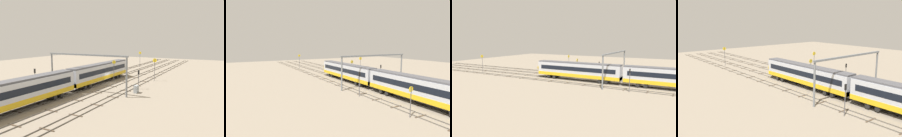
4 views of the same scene
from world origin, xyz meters
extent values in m
plane|color=gray|center=(0.00, 0.00, 0.00)|extent=(149.51, 149.51, 0.00)
cube|color=#59544C|center=(0.00, -7.62, 0.08)|extent=(133.51, 0.07, 0.16)
cube|color=#59544C|center=(0.00, -6.19, 0.08)|extent=(133.51, 0.07, 0.16)
cube|color=#473828|center=(-29.02, -6.91, 0.04)|extent=(0.24, 2.40, 0.08)
cube|color=#473828|center=(-23.22, -6.91, 0.04)|extent=(0.24, 2.40, 0.08)
cube|color=#473828|center=(-17.41, -6.91, 0.04)|extent=(0.24, 2.40, 0.08)
cube|color=#473828|center=(-11.61, -6.91, 0.04)|extent=(0.24, 2.40, 0.08)
cube|color=#473828|center=(-5.80, -6.91, 0.04)|extent=(0.24, 2.40, 0.08)
cube|color=#473828|center=(0.00, -6.91, 0.04)|extent=(0.24, 2.40, 0.08)
cube|color=#473828|center=(5.80, -6.91, 0.04)|extent=(0.24, 2.40, 0.08)
cube|color=#473828|center=(11.61, -6.91, 0.04)|extent=(0.24, 2.40, 0.08)
cube|color=#473828|center=(17.41, -6.91, 0.04)|extent=(0.24, 2.40, 0.08)
cube|color=#473828|center=(23.22, -6.91, 0.04)|extent=(0.24, 2.40, 0.08)
cube|color=#473828|center=(29.02, -6.91, 0.04)|extent=(0.24, 2.40, 0.08)
cube|color=#473828|center=(34.83, -6.91, 0.04)|extent=(0.24, 2.40, 0.08)
cube|color=#473828|center=(40.63, -6.91, 0.04)|extent=(0.24, 2.40, 0.08)
cube|color=#473828|center=(46.44, -6.91, 0.04)|extent=(0.24, 2.40, 0.08)
cube|color=#473828|center=(52.24, -6.91, 0.04)|extent=(0.24, 2.40, 0.08)
cube|color=#473828|center=(58.05, -6.91, 0.04)|extent=(0.24, 2.40, 0.08)
cube|color=#473828|center=(63.85, -6.91, 0.04)|extent=(0.24, 2.40, 0.08)
cube|color=#59544C|center=(0.00, -3.02, 0.08)|extent=(133.51, 0.07, 0.16)
cube|color=#59544C|center=(0.00, -1.58, 0.08)|extent=(133.51, 0.07, 0.16)
cube|color=#473828|center=(-30.04, -2.30, 0.04)|extent=(0.24, 2.40, 0.08)
cube|color=#473828|center=(-23.36, -2.30, 0.04)|extent=(0.24, 2.40, 0.08)
cube|color=#473828|center=(-16.69, -2.30, 0.04)|extent=(0.24, 2.40, 0.08)
cube|color=#473828|center=(-10.01, -2.30, 0.04)|extent=(0.24, 2.40, 0.08)
cube|color=#473828|center=(-3.34, -2.30, 0.04)|extent=(0.24, 2.40, 0.08)
cube|color=#473828|center=(3.34, -2.30, 0.04)|extent=(0.24, 2.40, 0.08)
cube|color=#473828|center=(10.01, -2.30, 0.04)|extent=(0.24, 2.40, 0.08)
cube|color=#473828|center=(16.69, -2.30, 0.04)|extent=(0.24, 2.40, 0.08)
cube|color=#473828|center=(23.36, -2.30, 0.04)|extent=(0.24, 2.40, 0.08)
cube|color=#473828|center=(30.04, -2.30, 0.04)|extent=(0.24, 2.40, 0.08)
cube|color=#473828|center=(36.71, -2.30, 0.04)|extent=(0.24, 2.40, 0.08)
cube|color=#473828|center=(43.39, -2.30, 0.04)|extent=(0.24, 2.40, 0.08)
cube|color=#473828|center=(50.06, -2.30, 0.04)|extent=(0.24, 2.40, 0.08)
cube|color=#473828|center=(56.74, -2.30, 0.04)|extent=(0.24, 2.40, 0.08)
cube|color=#473828|center=(63.42, -2.30, 0.04)|extent=(0.24, 2.40, 0.08)
cube|color=#59544C|center=(0.00, 1.58, 0.08)|extent=(133.51, 0.07, 0.16)
cube|color=#59544C|center=(0.00, 3.02, 0.08)|extent=(133.51, 0.07, 0.16)
cube|color=#473828|center=(-26.22, 2.30, 0.04)|extent=(0.24, 2.40, 0.08)
cube|color=#473828|center=(-21.46, 2.30, 0.04)|extent=(0.24, 2.40, 0.08)
cube|color=#473828|center=(-16.69, 2.30, 0.04)|extent=(0.24, 2.40, 0.08)
cube|color=#473828|center=(-11.92, 2.30, 0.04)|extent=(0.24, 2.40, 0.08)
cube|color=#473828|center=(-7.15, 2.30, 0.04)|extent=(0.24, 2.40, 0.08)
cube|color=#473828|center=(-2.38, 2.30, 0.04)|extent=(0.24, 2.40, 0.08)
cube|color=#473828|center=(2.38, 2.30, 0.04)|extent=(0.24, 2.40, 0.08)
cube|color=#473828|center=(7.15, 2.30, 0.04)|extent=(0.24, 2.40, 0.08)
cube|color=#473828|center=(11.92, 2.30, 0.04)|extent=(0.24, 2.40, 0.08)
cube|color=#473828|center=(16.69, 2.30, 0.04)|extent=(0.24, 2.40, 0.08)
cube|color=#473828|center=(21.46, 2.30, 0.04)|extent=(0.24, 2.40, 0.08)
cube|color=#473828|center=(26.22, 2.30, 0.04)|extent=(0.24, 2.40, 0.08)
cube|color=#473828|center=(30.99, 2.30, 0.04)|extent=(0.24, 2.40, 0.08)
cube|color=#473828|center=(35.76, 2.30, 0.04)|extent=(0.24, 2.40, 0.08)
cube|color=#473828|center=(40.53, 2.30, 0.04)|extent=(0.24, 2.40, 0.08)
cube|color=#473828|center=(45.30, 2.30, 0.04)|extent=(0.24, 2.40, 0.08)
cube|color=#473828|center=(50.06, 2.30, 0.04)|extent=(0.24, 2.40, 0.08)
cube|color=#473828|center=(54.83, 2.30, 0.04)|extent=(0.24, 2.40, 0.08)
cube|color=#473828|center=(59.60, 2.30, 0.04)|extent=(0.24, 2.40, 0.08)
cube|color=#473828|center=(64.37, 2.30, 0.04)|extent=(0.24, 2.40, 0.08)
cube|color=#59544C|center=(0.00, 6.19, 0.08)|extent=(133.51, 0.07, 0.16)
cube|color=#59544C|center=(0.00, 7.62, 0.08)|extent=(133.51, 0.07, 0.16)
cube|color=#473828|center=(-24.72, 6.91, 0.04)|extent=(0.24, 2.40, 0.08)
cube|color=#473828|center=(-19.78, 6.91, 0.04)|extent=(0.24, 2.40, 0.08)
cube|color=#473828|center=(-14.83, 6.91, 0.04)|extent=(0.24, 2.40, 0.08)
cube|color=#473828|center=(-9.89, 6.91, 0.04)|extent=(0.24, 2.40, 0.08)
cube|color=#473828|center=(-4.94, 6.91, 0.04)|extent=(0.24, 2.40, 0.08)
cube|color=#473828|center=(0.00, 6.91, 0.04)|extent=(0.24, 2.40, 0.08)
cube|color=#473828|center=(4.94, 6.91, 0.04)|extent=(0.24, 2.40, 0.08)
cube|color=#473828|center=(9.89, 6.91, 0.04)|extent=(0.24, 2.40, 0.08)
cube|color=#473828|center=(14.83, 6.91, 0.04)|extent=(0.24, 2.40, 0.08)
cube|color=#473828|center=(19.78, 6.91, 0.04)|extent=(0.24, 2.40, 0.08)
cube|color=#473828|center=(24.72, 6.91, 0.04)|extent=(0.24, 2.40, 0.08)
cube|color=#473828|center=(29.67, 6.91, 0.04)|extent=(0.24, 2.40, 0.08)
cube|color=#473828|center=(34.61, 6.91, 0.04)|extent=(0.24, 2.40, 0.08)
cube|color=#473828|center=(39.56, 6.91, 0.04)|extent=(0.24, 2.40, 0.08)
cube|color=#473828|center=(44.50, 6.91, 0.04)|extent=(0.24, 2.40, 0.08)
cube|color=#473828|center=(49.45, 6.91, 0.04)|extent=(0.24, 2.40, 0.08)
cube|color=#473828|center=(54.39, 6.91, 0.04)|extent=(0.24, 2.40, 0.08)
cube|color=#473828|center=(59.34, 6.91, 0.04)|extent=(0.24, 2.40, 0.08)
cube|color=#473828|center=(64.28, 6.91, 0.04)|extent=(0.24, 2.40, 0.08)
cube|color=#B7BCC6|center=(-0.75, 2.30, 2.86)|extent=(24.00, 2.90, 3.60)
cube|color=gold|center=(-0.75, 2.30, 1.51)|extent=(24.00, 2.94, 0.90)
cube|color=#4C4C51|center=(-0.75, 2.30, 4.81)|extent=(24.00, 2.50, 0.30)
cube|color=black|center=(-0.75, 0.84, 3.29)|extent=(22.00, 0.04, 1.10)
cube|color=black|center=(-0.75, 3.76, 3.29)|extent=(22.00, 0.04, 1.10)
cylinder|color=black|center=(-9.33, 2.30, 0.61)|extent=(0.90, 2.70, 0.90)
cylinder|color=black|center=(-7.53, 2.30, 0.61)|extent=(0.90, 2.70, 0.90)
cylinder|color=black|center=(6.03, 2.30, 0.61)|extent=(0.90, 2.70, 0.90)
cylinder|color=black|center=(7.83, 2.30, 0.61)|extent=(0.90, 2.70, 0.90)
cube|color=#B7BCC6|center=(-25.55, 2.30, 2.86)|extent=(24.00, 2.90, 3.60)
cube|color=gold|center=(-25.55, 2.30, 1.51)|extent=(24.00, 2.94, 0.90)
cube|color=#4C4C51|center=(-25.55, 2.30, 4.81)|extent=(24.00, 2.50, 0.30)
cube|color=black|center=(-25.55, 0.84, 3.29)|extent=(22.00, 0.04, 1.10)
cube|color=black|center=(-25.55, 3.76, 3.29)|extent=(22.00, 0.04, 1.10)
cylinder|color=black|center=(-18.77, 2.30, 0.61)|extent=(0.90, 2.70, 0.90)
cylinder|color=black|center=(-16.97, 2.30, 0.61)|extent=(0.90, 2.70, 0.90)
cone|color=gold|center=(12.05, 2.30, 2.68)|extent=(1.60, 3.24, 3.24)
cylinder|color=slate|center=(-10.47, -9.24, 3.81)|extent=(0.36, 0.36, 7.62)
cylinder|color=slate|center=(-10.47, 9.38, 3.81)|extent=(0.36, 0.36, 7.62)
cube|color=slate|center=(-10.47, 0.07, 7.80)|extent=(0.40, 19.22, 0.35)
cylinder|color=#4C4C51|center=(7.93, -8.87, 2.95)|extent=(0.12, 0.12, 5.90)
cylinder|color=yellow|center=(7.97, -8.87, 5.43)|extent=(0.05, 1.05, 1.05)
cube|color=black|center=(8.00, -8.87, 5.43)|extent=(0.02, 0.47, 0.12)
cylinder|color=#4C4C51|center=(0.72, -0.63, 2.83)|extent=(0.12, 0.12, 5.66)
cylinder|color=yellow|center=(0.76, -0.63, 5.25)|extent=(0.05, 0.91, 0.91)
cube|color=black|center=(0.79, -0.63, 5.25)|extent=(0.02, 0.41, 0.12)
cylinder|color=#4C4C51|center=(33.55, 5.14, 2.94)|extent=(0.12, 0.12, 5.89)
cylinder|color=yellow|center=(33.59, 5.14, 5.43)|extent=(0.05, 1.01, 1.01)
cube|color=black|center=(33.62, 5.14, 5.43)|extent=(0.02, 0.45, 0.12)
cylinder|color=#4C4C51|center=(-16.28, 8.62, 2.08)|extent=(0.14, 0.14, 4.16)
cube|color=black|center=(-16.28, 8.62, 4.61)|extent=(0.20, 0.32, 0.90)
sphere|color=red|center=(-16.17, 8.62, 4.81)|extent=(0.20, 0.20, 0.20)
sphere|color=#262626|center=(-16.17, 8.62, 4.42)|extent=(0.20, 0.20, 0.20)
cylinder|color=#4C4C51|center=(-2.91, -8.70, 1.66)|extent=(0.14, 0.14, 3.33)
cube|color=black|center=(-2.91, -8.70, 3.78)|extent=(0.20, 0.32, 0.90)
sphere|color=red|center=(-2.80, -8.70, 3.97)|extent=(0.20, 0.20, 0.20)
sphere|color=#262626|center=(-2.80, -8.70, 3.58)|extent=(0.20, 0.20, 0.20)
cube|color=gray|center=(-6.38, -9.56, 0.78)|extent=(1.18, 0.77, 1.56)
cube|color=#333333|center=(-5.78, -9.56, 1.02)|extent=(0.02, 0.54, 0.24)
camera|label=1|loc=(-48.35, -26.47, 11.28)|focal=35.85mm
camera|label=2|loc=(-48.00, 31.08, 10.82)|focal=31.25mm
camera|label=3|loc=(-26.90, 55.90, 11.57)|focal=35.37mm
camera|label=4|loc=(-38.19, 37.31, 14.64)|focal=39.11mm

